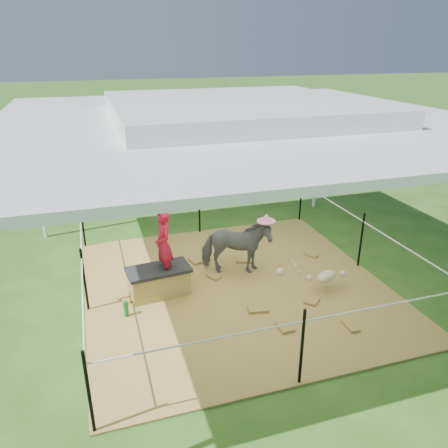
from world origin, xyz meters
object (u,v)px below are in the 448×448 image
object	(u,v)px
distant_person	(241,147)
green_bottle	(126,308)
woman	(163,238)
foal	(327,275)
picnic_table_far	(294,134)
straw_bale	(159,282)
picnic_table_near	(204,146)
pony	(236,247)
trash_barrel	(291,154)

from	to	relation	value
distant_person	green_bottle	bearing A→B (deg)	55.50
woman	foal	size ratio (longest dim) A/B	1.08
green_bottle	picnic_table_far	size ratio (longest dim) A/B	0.14
woman	distant_person	distance (m)	8.21
green_bottle	distant_person	distance (m)	8.91
distant_person	woman	bearing A→B (deg)	57.86
straw_bale	picnic_table_far	distance (m)	11.72
foal	picnic_table_far	bearing A→B (deg)	44.65
foal	picnic_table_near	xyz separation A→B (m)	(0.54, 9.24, 0.04)
pony	trash_barrel	xyz separation A→B (m)	(3.86, 6.00, -0.07)
green_bottle	pony	world-z (taller)	pony
pony	picnic_table_near	bearing A→B (deg)	3.78
picnic_table_near	distant_person	bearing A→B (deg)	-57.82
foal	picnic_table_far	distance (m)	11.08
pony	foal	xyz separation A→B (m)	(1.16, -0.95, -0.21)
woman	trash_barrel	bearing A→B (deg)	135.03
straw_bale	picnic_table_far	bearing A→B (deg)	54.19
pony	picnic_table_far	xyz separation A→B (m)	(5.53, 9.23, -0.14)
woman	distant_person	bearing A→B (deg)	146.37
straw_bale	foal	distance (m)	2.57
green_bottle	pony	bearing A→B (deg)	21.20
woman	distant_person	xyz separation A→B (m)	(3.81, 7.26, -0.43)
straw_bale	woman	size ratio (longest dim) A/B	0.83
trash_barrel	green_bottle	bearing A→B (deg)	-130.45
woman	trash_barrel	world-z (taller)	woman
woman	picnic_table_near	world-z (taller)	woman
straw_bale	picnic_table_far	size ratio (longest dim) A/B	0.49
green_bottle	picnic_table_far	world-z (taller)	picnic_table_far
straw_bale	green_bottle	bearing A→B (deg)	-140.71
straw_bale	woman	world-z (taller)	woman
green_bottle	trash_barrel	world-z (taller)	trash_barrel
trash_barrel	picnic_table_far	xyz separation A→B (m)	(1.67, 3.23, -0.06)
woman	foal	distance (m)	2.56
trash_barrel	distant_person	bearing A→B (deg)	142.58
picnic_table_near	distant_person	distance (m)	1.59
green_bottle	picnic_table_near	size ratio (longest dim) A/B	0.15
foal	pony	bearing A→B (deg)	118.61
woman	picnic_table_far	xyz separation A→B (m)	(6.76, 9.51, -0.58)
picnic_table_near	pony	bearing A→B (deg)	-103.24
straw_bale	picnic_table_near	distance (m)	9.09
picnic_table_far	distant_person	xyz separation A→B (m)	(-2.95, -2.25, 0.15)
distant_person	foal	bearing A→B (deg)	75.36
woman	distant_person	world-z (taller)	woman
pony	foal	bearing A→B (deg)	-113.94
straw_bale	green_bottle	size ratio (longest dim) A/B	3.60
straw_bale	picnic_table_near	bearing A→B (deg)	70.54
pony	green_bottle	bearing A→B (deg)	126.57
woman	picnic_table_far	world-z (taller)	woman
picnic_table_far	picnic_table_near	bearing A→B (deg)	-143.02
straw_bale	trash_barrel	bearing A→B (deg)	50.44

